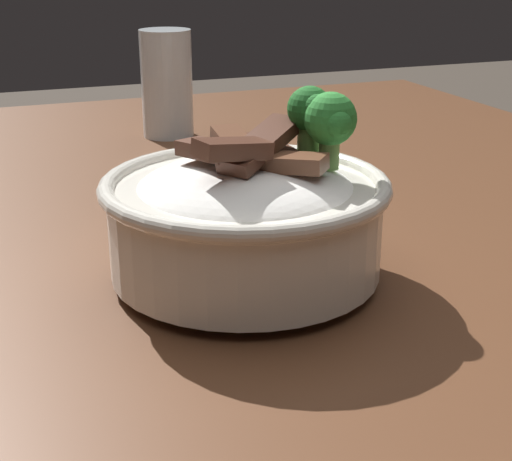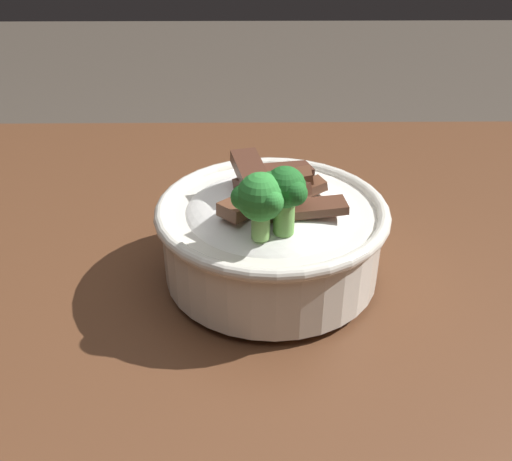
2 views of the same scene
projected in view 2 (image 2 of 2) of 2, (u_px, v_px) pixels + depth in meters
dining_table at (346, 414)px, 0.52m from camera, size 1.29×0.97×0.75m
rice_bowl at (272, 230)px, 0.51m from camera, size 0.21×0.21×0.14m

